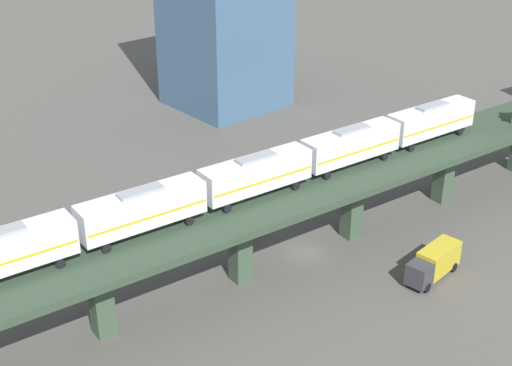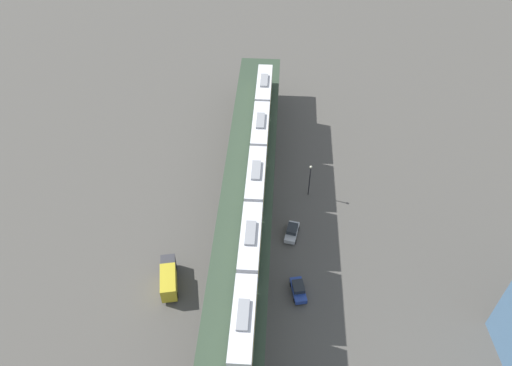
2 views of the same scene
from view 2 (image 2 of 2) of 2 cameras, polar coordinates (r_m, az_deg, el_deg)
name	(u,v)px [view 2 (image 2 of 2)]	position (r m, az deg, el deg)	size (l,w,h in m)	color
ground_plane	(245,248)	(82.43, -1.22, -7.45)	(400.00, 400.00, 0.00)	#4C4944
elevated_viaduct	(245,219)	(77.23, -1.29, -4.16)	(17.82, 92.38, 8.08)	#2C3D2C
subway_train	(256,178)	(78.21, 0.00, 0.54)	(9.22, 62.36, 4.45)	silver
street_car_silver	(292,231)	(83.64, 4.13, -5.55)	(2.99, 4.73, 1.89)	#B7BABF
street_car_blue	(298,289)	(76.89, 4.86, -12.02)	(2.32, 4.57, 1.89)	#233D93
delivery_truck	(169,278)	(77.90, -9.96, -10.65)	(2.95, 7.38, 3.20)	#333338
street_lamp	(310,178)	(88.19, 6.17, 0.58)	(0.44, 0.44, 6.94)	black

